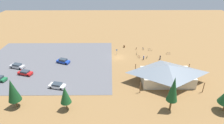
% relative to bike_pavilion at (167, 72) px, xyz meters
% --- Properties ---
extents(ground, '(160.00, 160.00, 0.00)m').
position_rel_bike_pavilion_xyz_m(ground, '(12.89, -15.79, -3.00)').
color(ground, olive).
rests_on(ground, ground).
extents(parking_lot_asphalt, '(43.46, 35.87, 0.05)m').
position_rel_bike_pavilion_xyz_m(parking_lot_asphalt, '(36.95, -11.86, -2.97)').
color(parking_lot_asphalt, '#56565B').
rests_on(parking_lot_asphalt, ground).
extents(bike_pavilion, '(16.61, 10.52, 5.35)m').
position_rel_bike_pavilion_xyz_m(bike_pavilion, '(0.00, 0.00, 0.00)').
color(bike_pavilion, beige).
rests_on(bike_pavilion, ground).
extents(trash_bin, '(0.60, 0.60, 0.90)m').
position_rel_bike_pavilion_xyz_m(trash_bin, '(10.14, -24.98, -2.55)').
color(trash_bin, brown).
rests_on(trash_bin, ground).
extents(lot_sign, '(0.56, 0.08, 2.20)m').
position_rel_bike_pavilion_xyz_m(lot_sign, '(13.39, -18.07, -1.59)').
color(lot_sign, '#99999E').
rests_on(lot_sign, ground).
extents(pine_east, '(2.43, 2.43, 6.15)m').
position_rel_bike_pavilion_xyz_m(pine_east, '(25.61, 11.16, 1.06)').
color(pine_east, brown).
rests_on(pine_east, ground).
extents(pine_center, '(2.87, 2.87, 7.33)m').
position_rel_bike_pavilion_xyz_m(pine_center, '(37.39, 10.15, 1.60)').
color(pine_center, brown).
rests_on(pine_center, ground).
extents(pine_far_east, '(2.42, 2.42, 8.66)m').
position_rel_bike_pavilion_xyz_m(pine_far_east, '(2.22, 11.54, 2.64)').
color(pine_far_east, brown).
rests_on(pine_far_east, ground).
extents(bicycle_red_mid_cluster, '(0.67, 1.70, 0.89)m').
position_rel_bike_pavilion_xyz_m(bicycle_red_mid_cluster, '(5.54, -15.62, -2.61)').
color(bicycle_red_mid_cluster, black).
rests_on(bicycle_red_mid_cluster, ground).
extents(bicycle_silver_by_bin, '(1.45, 1.12, 0.87)m').
position_rel_bike_pavilion_xyz_m(bicycle_silver_by_bin, '(0.34, -21.83, -2.61)').
color(bicycle_silver_by_bin, black).
rests_on(bicycle_silver_by_bin, ground).
extents(bicycle_orange_lone_east, '(0.63, 1.55, 0.78)m').
position_rel_bike_pavilion_xyz_m(bicycle_orange_lone_east, '(5.53, -22.89, -2.65)').
color(bicycle_orange_lone_east, black).
rests_on(bicycle_orange_lone_east, ground).
extents(bicycle_yellow_back_row, '(0.48, 1.76, 0.87)m').
position_rel_bike_pavilion_xyz_m(bicycle_yellow_back_row, '(6.04, -18.21, -2.60)').
color(bicycle_yellow_back_row, black).
rests_on(bicycle_yellow_back_row, ground).
extents(bicycle_black_yard_left, '(0.70, 1.65, 0.83)m').
position_rel_bike_pavilion_xyz_m(bicycle_black_yard_left, '(-7.76, -5.76, -2.64)').
color(bicycle_black_yard_left, black).
rests_on(bicycle_black_yard_left, ground).
extents(bicycle_teal_edge_north, '(0.83, 1.64, 0.82)m').
position_rel_bike_pavilion_xyz_m(bicycle_teal_edge_north, '(2.69, -15.10, -2.62)').
color(bicycle_teal_edge_north, black).
rests_on(bicycle_teal_edge_north, ground).
extents(bicycle_purple_yard_right, '(1.71, 0.48, 0.79)m').
position_rel_bike_pavilion_xyz_m(bicycle_purple_yard_right, '(-5.73, -18.25, -2.63)').
color(bicycle_purple_yard_right, black).
rests_on(bicycle_purple_yard_right, ground).
extents(bicycle_blue_near_sign, '(0.48, 1.69, 0.77)m').
position_rel_bike_pavilion_xyz_m(bicycle_blue_near_sign, '(2.88, -22.86, -2.63)').
color(bicycle_blue_near_sign, black).
rests_on(bicycle_blue_near_sign, ground).
extents(car_blue_near_entry, '(4.79, 3.33, 1.49)m').
position_rel_bike_pavilion_xyz_m(car_blue_near_entry, '(31.54, -11.66, -2.21)').
color(car_blue_near_entry, '#1E42B2').
rests_on(car_blue_near_entry, parking_lot_asphalt).
extents(car_red_second_row, '(4.62, 2.91, 1.32)m').
position_rel_bike_pavilion_xyz_m(car_red_second_row, '(41.24, -4.16, -2.28)').
color(car_red_second_row, red).
rests_on(car_red_second_row, parking_lot_asphalt).
extents(car_white_far_end, '(4.68, 2.86, 1.33)m').
position_rel_bike_pavilion_xyz_m(car_white_far_end, '(29.94, 2.68, -2.28)').
color(car_white_far_end, white).
rests_on(car_white_far_end, parking_lot_asphalt).
extents(car_silver_end_stall, '(4.98, 3.09, 1.41)m').
position_rel_bike_pavilion_xyz_m(car_silver_end_stall, '(45.44, -8.38, -2.24)').
color(car_silver_end_stall, '#BCBCC1').
rests_on(car_silver_end_stall, parking_lot_asphalt).
extents(visitor_near_lot, '(0.36, 0.37, 1.66)m').
position_rel_bike_pavilion_xyz_m(visitor_near_lot, '(4.15, -13.87, -2.13)').
color(visitor_near_lot, '#2D3347').
rests_on(visitor_near_lot, ground).
extents(visitor_crossing_yard, '(0.36, 0.36, 1.77)m').
position_rel_bike_pavilion_xyz_m(visitor_crossing_yard, '(-1.59, -13.88, -2.07)').
color(visitor_crossing_yard, '#2D3347').
rests_on(visitor_crossing_yard, ground).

